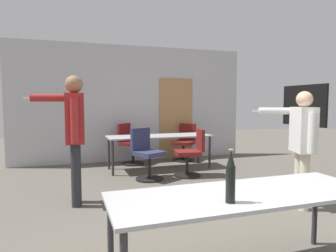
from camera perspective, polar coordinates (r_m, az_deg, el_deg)
The scene contains 11 objects.
back_wall at distance 7.45m, azimuth -6.39°, elevation 4.17°, with size 5.73×0.12×2.81m.
conference_table_near at distance 2.53m, azimuth 14.39°, elevation -13.47°, with size 2.17×0.74×0.73m.
conference_table_far at distance 6.46m, azimuth -1.63°, elevation -2.35°, with size 2.22×0.73×0.73m.
tv_screen at distance 5.66m, azimuth 24.37°, elevation 0.39°, with size 0.44×0.98×1.74m.
person_center_tall at distance 4.34m, azimuth -17.49°, elevation -0.22°, with size 0.81×0.67×1.81m.
person_near_casual at distance 4.41m, azimuth 24.16°, elevation -2.16°, with size 0.67×0.75×1.59m.
office_chair_far_left at distance 5.87m, azimuth 4.44°, elevation -5.39°, with size 0.59×0.53×0.92m.
office_chair_mid_tucked at distance 5.65m, azimuth -4.06°, elevation -5.54°, with size 0.63×0.67×0.95m.
office_chair_far_right at distance 7.05m, azimuth -7.19°, elevation -3.61°, with size 0.68×0.69×0.94m.
office_chair_near_pushed at distance 7.45m, azimuth 3.19°, elevation -3.38°, with size 0.68×0.69×0.90m.
beer_bottle at distance 2.20m, azimuth 11.84°, elevation -9.58°, with size 0.07×0.07×0.39m.
Camera 1 is at (-1.52, -1.50, 1.44)m, focal length 32.00 mm.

